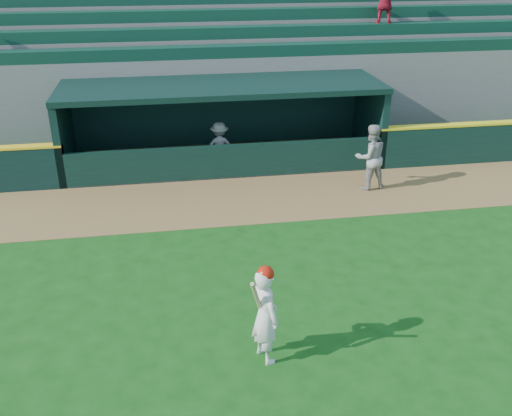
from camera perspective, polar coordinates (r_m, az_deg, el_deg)
name	(u,v)px	position (r m, az deg, el deg)	size (l,w,h in m)	color
ground	(270,306)	(10.87, 1.39, -9.79)	(120.00, 120.00, 0.00)	#124611
warning_track	(236,200)	(15.09, -2.04, 0.81)	(40.00, 3.00, 0.01)	olive
dugout_player_front	(370,157)	(15.81, 11.37, 5.02)	(0.89, 0.69, 1.82)	#9D9E99
dugout_player_inside	(220,146)	(16.92, -3.65, 6.16)	(0.94, 0.54, 1.46)	gray
dugout	(222,118)	(17.52, -3.45, 9.00)	(9.40, 2.80, 2.46)	slate
stands	(208,56)	(21.72, -4.86, 14.93)	(34.50, 6.33, 7.60)	slate
batter_at_plate	(265,313)	(9.18, 0.92, -10.50)	(0.61, 0.82, 1.75)	white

